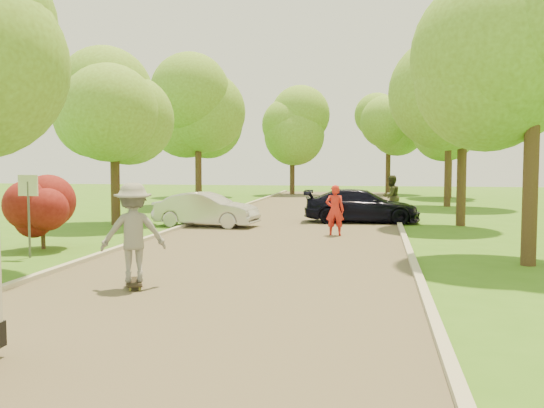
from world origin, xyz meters
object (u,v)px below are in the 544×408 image
Objects in this scene: dark_sedan at (362,206)px; person_olive at (391,196)px; skateboarder at (133,232)px; person_striped at (335,210)px; street_sign at (28,198)px; longboard at (134,282)px; silver_sedan at (206,210)px.

person_olive reaches higher than dark_sedan.
person_striped is (3.40, 9.07, -0.26)m from skateboarder.
street_sign is 1.16× the size of person_olive.
dark_sedan is at bearing -131.63° from skateboarder.
street_sign is at bearing 11.39° from person_olive.
skateboarder reaches higher than person_striped.
longboard is 0.55× the size of person_olive.
dark_sedan is 2.72× the size of person_striped.
person_olive is at bearing -133.14° from longboard.
person_striped is (5.07, -1.98, 0.20)m from silver_sedan.
person_striped reaches higher than longboard.
skateboarder is (1.67, -11.05, 0.46)m from silver_sedan.
person_striped is (-0.78, -4.52, 0.18)m from dark_sedan.
street_sign reaches higher than dark_sedan.
longboard is (-4.19, -13.59, -0.57)m from dark_sedan.
longboard is 17.02m from person_olive.
dark_sedan is at bearing 51.53° from street_sign.
person_olive is (5.43, 16.11, 0.83)m from longboard.
person_striped is at bearing 38.38° from street_sign.
person_olive is at bearing -105.14° from person_striped.
longboard is 9.72m from person_striped.
street_sign is 16.20m from person_olive.
person_olive is at bearing 53.63° from street_sign.
street_sign is 5.38m from longboard.
street_sign is 9.68m from person_striped.
skateboarder reaches higher than person_olive.
person_striped is at bearing -135.07° from skateboarder.
person_olive is (5.43, 16.11, -0.18)m from skateboarder.
skateboarder is at bearing 70.38° from person_striped.
street_sign is 1.26× the size of person_striped.
silver_sedan is 6.38m from dark_sedan.
silver_sedan is 2.32× the size of person_striped.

